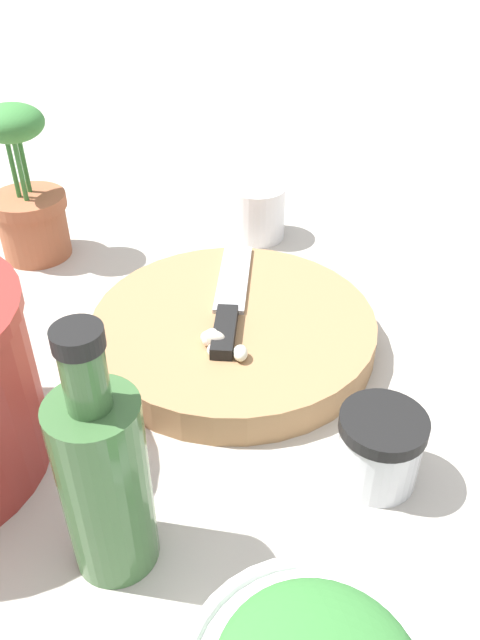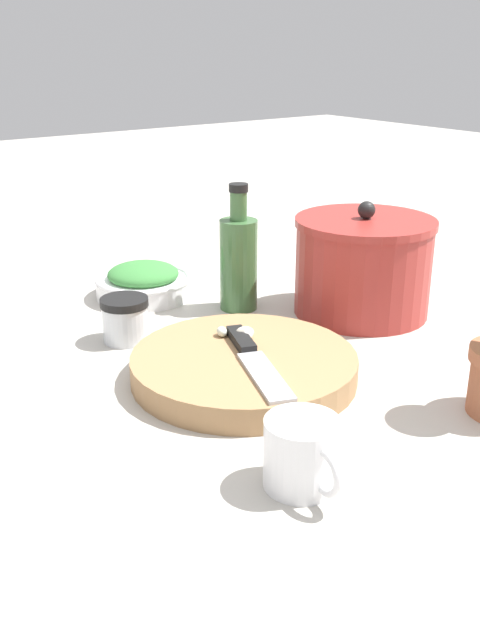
# 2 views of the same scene
# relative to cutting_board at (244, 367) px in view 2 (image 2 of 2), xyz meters

# --- Properties ---
(ground_plane) EXTENTS (5.00, 5.00, 0.00)m
(ground_plane) POSITION_rel_cutting_board_xyz_m (-0.07, 0.03, -0.02)
(ground_plane) COLOR #B2ADA3
(cutting_board) EXTENTS (0.30, 0.30, 0.04)m
(cutting_board) POSITION_rel_cutting_board_xyz_m (0.00, 0.00, 0.00)
(cutting_board) COLOR #9E754C
(cutting_board) RESTS_ON ground_plane
(chef_knife) EXTENTS (0.21, 0.10, 0.01)m
(chef_knife) POSITION_rel_cutting_board_xyz_m (0.02, -0.00, 0.02)
(chef_knife) COLOR black
(chef_knife) RESTS_ON cutting_board
(garlic_cloves) EXTENTS (0.05, 0.04, 0.02)m
(garlic_cloves) POSITION_rel_cutting_board_xyz_m (-0.05, 0.03, 0.03)
(garlic_cloves) COLOR silver
(garlic_cloves) RESTS_ON cutting_board
(herb_bowl) EXTENTS (0.17, 0.17, 0.06)m
(herb_bowl) POSITION_rel_cutting_board_xyz_m (-0.37, 0.05, 0.01)
(herb_bowl) COLOR white
(herb_bowl) RESTS_ON ground_plane
(spice_jar) EXTENTS (0.07, 0.07, 0.07)m
(spice_jar) POSITION_rel_cutting_board_xyz_m (-0.21, -0.07, 0.02)
(spice_jar) COLOR silver
(spice_jar) RESTS_ON ground_plane
(coffee_mug) EXTENTS (0.11, 0.08, 0.07)m
(coffee_mug) POSITION_rel_cutting_board_xyz_m (0.23, -0.10, 0.02)
(coffee_mug) COLOR white
(coffee_mug) RESTS_ON ground_plane
(oil_bottle) EXTENTS (0.06, 0.06, 0.21)m
(oil_bottle) POSITION_rel_cutting_board_xyz_m (-0.22, 0.15, 0.07)
(oil_bottle) COLOR #3D6638
(oil_bottle) RESTS_ON ground_plane
(stock_pot) EXTENTS (0.23, 0.23, 0.19)m
(stock_pot) POSITION_rel_cutting_board_xyz_m (-0.09, 0.31, 0.06)
(stock_pot) COLOR #9E2D28
(stock_pot) RESTS_ON ground_plane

